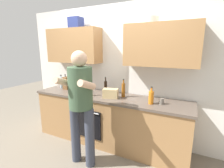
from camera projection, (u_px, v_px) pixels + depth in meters
name	position (u px, v px, depth m)	size (l,w,h in m)	color
ground_plane	(108.00, 142.00, 3.08)	(12.00, 12.00, 0.00)	#756B5B
back_wall_unit	(114.00, 61.00, 3.00)	(4.00, 0.38, 2.50)	silver
counter	(108.00, 119.00, 2.98)	(2.84, 0.67, 0.90)	#A37547
person_standing	(81.00, 100.00, 2.31)	(0.49, 0.45, 1.70)	#383D4C
bottle_water	(61.00, 82.00, 3.44)	(0.06, 0.06, 0.28)	silver
bottle_syrup	(123.00, 90.00, 2.81)	(0.06, 0.06, 0.31)	#8C4C14
bottle_soy	(106.00, 87.00, 3.02)	(0.06, 0.06, 0.31)	black
bottle_hotsauce	(88.00, 91.00, 2.89)	(0.08, 0.08, 0.21)	red
bottle_juice	(151.00, 97.00, 2.46)	(0.08, 0.08, 0.27)	orange
cup_stoneware	(161.00, 101.00, 2.46)	(0.08, 0.08, 0.09)	slate
mixing_bowl	(77.00, 91.00, 3.10)	(0.26, 0.26, 0.08)	silver
knife_block	(67.00, 83.00, 3.35)	(0.10, 0.14, 0.32)	brown
grocery_bag_bread	(111.00, 93.00, 2.76)	(0.25, 0.14, 0.16)	tan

